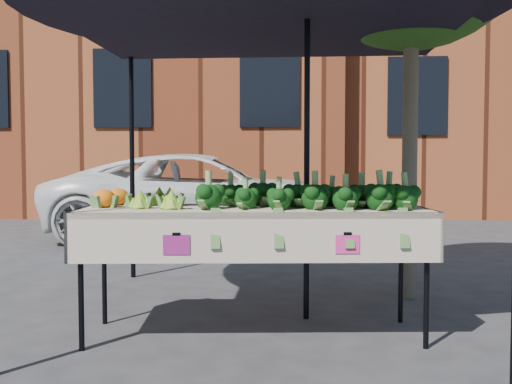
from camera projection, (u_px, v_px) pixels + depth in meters
name	position (u px, v px, depth m)	size (l,w,h in m)	color
ground	(285.00, 339.00, 4.11)	(90.00, 90.00, 0.00)	#2D2D30
table	(254.00, 272.00, 4.18)	(2.46, 1.01, 0.90)	#C1B19E
canopy	(262.00, 143.00, 4.69)	(3.16, 3.16, 2.74)	black
broccoli_heap	(306.00, 191.00, 4.15)	(1.51, 0.54, 0.23)	black
romanesco_cluster	(161.00, 195.00, 4.24)	(0.41, 0.55, 0.18)	#94B732
cauliflower_pair	(111.00, 195.00, 4.30)	(0.21, 0.41, 0.16)	orange
vehicle	(203.00, 85.00, 9.26)	(2.21, 1.33, 4.79)	white
street_tree	(411.00, 80.00, 5.27)	(1.97, 1.97, 3.88)	#1E4C14
building_left	(111.00, 40.00, 16.18)	(12.00, 8.00, 9.00)	maroon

